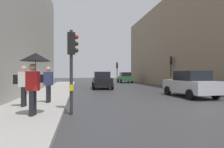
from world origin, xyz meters
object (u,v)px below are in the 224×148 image
(car_green_estate, at_px, (125,78))
(car_silver_hatchback, at_px, (190,84))
(traffic_light_far_median, at_px, (117,69))
(traffic_light_mid_street, at_px, (171,66))
(pedestrian_with_umbrella, at_px, (35,66))
(pedestrian_with_grey_backpack, at_px, (48,82))
(pedestrian_with_black_backpack, at_px, (23,83))
(traffic_light_near_left, at_px, (72,56))
(car_dark_suv, at_px, (102,80))

(car_green_estate, bearing_deg, car_silver_hatchback, -90.96)
(traffic_light_far_median, distance_m, car_silver_hatchback, 16.61)
(traffic_light_mid_street, relative_size, pedestrian_with_umbrella, 1.66)
(traffic_light_far_median, height_order, pedestrian_with_grey_backpack, traffic_light_far_median)
(car_silver_hatchback, bearing_deg, pedestrian_with_umbrella, -150.30)
(traffic_light_mid_street, xyz_separation_m, pedestrian_with_grey_backpack, (-11.94, -10.89, -1.29))
(pedestrian_with_umbrella, bearing_deg, traffic_light_far_median, 71.64)
(pedestrian_with_black_backpack, xyz_separation_m, pedestrian_with_grey_backpack, (0.88, 1.02, 0.00))
(traffic_light_far_median, height_order, traffic_light_mid_street, traffic_light_mid_street)
(traffic_light_near_left, relative_size, car_silver_hatchback, 0.76)
(car_dark_suv, bearing_deg, pedestrian_with_black_backpack, -113.05)
(traffic_light_far_median, relative_size, car_dark_suv, 0.77)
(car_dark_suv, distance_m, car_silver_hatchback, 9.67)
(traffic_light_far_median, relative_size, car_silver_hatchback, 0.76)
(traffic_light_far_median, distance_m, car_dark_suv, 8.90)
(car_silver_hatchback, bearing_deg, pedestrian_with_grey_backpack, -167.15)
(car_silver_hatchback, distance_m, pedestrian_with_grey_backpack, 9.15)
(traffic_light_mid_street, xyz_separation_m, car_green_estate, (-2.68, 11.17, -1.58))
(car_silver_hatchback, xyz_separation_m, pedestrian_with_grey_backpack, (-8.92, -2.03, 0.29))
(car_silver_hatchback, xyz_separation_m, pedestrian_with_umbrella, (-8.89, -5.07, 0.96))
(traffic_light_far_median, bearing_deg, car_green_estate, 59.72)
(traffic_light_mid_street, bearing_deg, car_silver_hatchback, -108.85)
(car_green_estate, xyz_separation_m, pedestrian_with_grey_backpack, (-9.26, -22.06, 0.29))
(traffic_light_far_median, bearing_deg, pedestrian_with_umbrella, -108.36)
(traffic_light_mid_street, xyz_separation_m, traffic_light_near_left, (-10.69, -13.21, -0.20))
(traffic_light_mid_street, bearing_deg, traffic_light_far_median, 122.06)
(traffic_light_far_median, bearing_deg, traffic_light_mid_street, -57.94)
(traffic_light_far_median, relative_size, pedestrian_with_umbrella, 1.53)
(pedestrian_with_umbrella, height_order, pedestrian_with_grey_backpack, pedestrian_with_umbrella)
(car_green_estate, distance_m, pedestrian_with_umbrella, 26.75)
(car_green_estate, relative_size, pedestrian_with_umbrella, 1.99)
(traffic_light_mid_street, relative_size, car_green_estate, 0.83)
(traffic_light_mid_street, distance_m, pedestrian_with_grey_backpack, 16.21)
(traffic_light_far_median, xyz_separation_m, car_dark_suv, (-3.24, -8.17, -1.38))
(traffic_light_mid_street, height_order, car_dark_suv, traffic_light_mid_street)
(traffic_light_near_left, relative_size, pedestrian_with_umbrella, 1.53)
(traffic_light_mid_street, height_order, traffic_light_near_left, traffic_light_mid_street)
(traffic_light_mid_street, distance_m, pedestrian_with_black_backpack, 17.55)
(traffic_light_near_left, distance_m, car_silver_hatchback, 8.93)
(traffic_light_near_left, height_order, car_green_estate, traffic_light_near_left)
(pedestrian_with_umbrella, bearing_deg, pedestrian_with_grey_backpack, 90.59)
(car_dark_suv, relative_size, car_green_estate, 1.00)
(car_dark_suv, xyz_separation_m, pedestrian_with_grey_backpack, (-3.94, -10.32, 0.29))
(car_dark_suv, bearing_deg, car_green_estate, 65.63)
(pedestrian_with_umbrella, bearing_deg, car_silver_hatchback, 29.70)
(pedestrian_with_black_backpack, bearing_deg, traffic_light_near_left, -31.44)
(traffic_light_far_median, height_order, car_dark_suv, traffic_light_far_median)
(traffic_light_mid_street, height_order, pedestrian_with_umbrella, traffic_light_mid_street)
(pedestrian_with_umbrella, height_order, pedestrian_with_black_backpack, pedestrian_with_umbrella)
(traffic_light_mid_street, xyz_separation_m, car_silver_hatchback, (-3.02, -8.85, -1.58))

